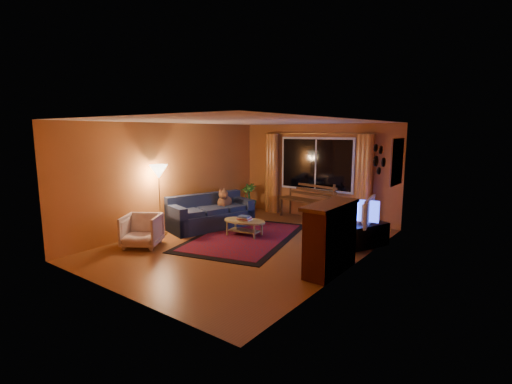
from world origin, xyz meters
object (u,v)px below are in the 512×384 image
Objects in this scene: bench at (306,210)px; armchair at (142,229)px; floor_lamp at (160,200)px; tv_console at (363,236)px; sofa at (211,212)px; coffee_table at (244,228)px.

armchair is (-1.49, -4.08, 0.11)m from bench.
floor_lamp is 1.42× the size of tv_console.
floor_lamp is at bearing -108.23° from bench.
bench is 0.83× the size of sofa.
bench is 1.48× the size of tv_console.
tv_console is (3.48, 0.75, -0.17)m from sofa.
armchair is 0.45× the size of floor_lamp.
floor_lamp is (-0.40, 0.80, 0.43)m from armchair.
bench reaches higher than coffee_table.
coffee_table is 2.55m from tv_console.
sofa is at bearing -110.37° from bench.
bench is at bearing 75.40° from sofa.
armchair is at bearing -75.89° from sofa.
armchair is at bearing -98.29° from bench.
coffee_table is (1.18, 1.84, -0.18)m from armchair.
floor_lamp reaches higher than bench.
bench reaches higher than tv_console.
sofa is 2.00× the size of coffee_table.
floor_lamp is at bearing -132.44° from tv_console.
coffee_table is (-0.31, -2.24, -0.07)m from bench.
armchair is 0.65× the size of tv_console.
armchair is (-0.11, -1.89, -0.04)m from sofa.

